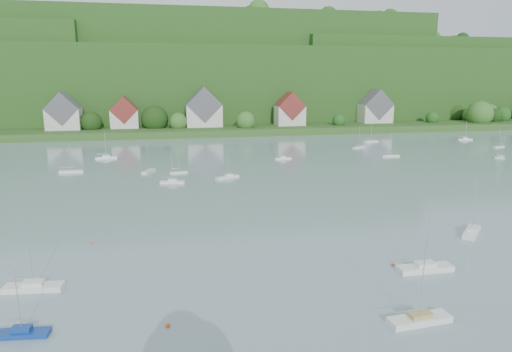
{
  "coord_description": "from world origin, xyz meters",
  "views": [
    {
      "loc": [
        -10.77,
        -17.07,
        24.72
      ],
      "look_at": [
        7.2,
        75.0,
        4.0
      ],
      "focal_mm": 31.2,
      "sensor_mm": 36.0,
      "label": 1
    }
  ],
  "objects_px": {
    "near_sailboat_1": "(22,332)",
    "near_sailboat_4": "(425,268)",
    "near_sailboat_3": "(472,231)",
    "near_sailboat_6": "(33,286)",
    "near_sailboat_2": "(419,319)"
  },
  "relations": [
    {
      "from": "near_sailboat_2",
      "to": "near_sailboat_3",
      "type": "xyz_separation_m",
      "value": [
        22.86,
        22.74,
        0.0
      ]
    },
    {
      "from": "near_sailboat_1",
      "to": "near_sailboat_4",
      "type": "xyz_separation_m",
      "value": [
        47.08,
        6.1,
        0.09
      ]
    },
    {
      "from": "near_sailboat_1",
      "to": "near_sailboat_2",
      "type": "relative_size",
      "value": 0.77
    },
    {
      "from": "near_sailboat_2",
      "to": "near_sailboat_3",
      "type": "distance_m",
      "value": 32.24
    },
    {
      "from": "near_sailboat_6",
      "to": "near_sailboat_4",
      "type": "bearing_deg",
      "value": 1.18
    },
    {
      "from": "near_sailboat_3",
      "to": "near_sailboat_1",
      "type": "bearing_deg",
      "value": 150.13
    },
    {
      "from": "near_sailboat_1",
      "to": "near_sailboat_3",
      "type": "xyz_separation_m",
      "value": [
        62.38,
        17.47,
        0.06
      ]
    },
    {
      "from": "near_sailboat_3",
      "to": "near_sailboat_4",
      "type": "distance_m",
      "value": 19.06
    },
    {
      "from": "near_sailboat_1",
      "to": "near_sailboat_6",
      "type": "bearing_deg",
      "value": 105.29
    },
    {
      "from": "near_sailboat_2",
      "to": "near_sailboat_4",
      "type": "distance_m",
      "value": 13.65
    },
    {
      "from": "near_sailboat_6",
      "to": "near_sailboat_2",
      "type": "bearing_deg",
      "value": -14.59
    },
    {
      "from": "near_sailboat_4",
      "to": "near_sailboat_3",
      "type": "bearing_deg",
      "value": 36.87
    },
    {
      "from": "near_sailboat_6",
      "to": "near_sailboat_3",
      "type": "bearing_deg",
      "value": 12.45
    },
    {
      "from": "near_sailboat_3",
      "to": "near_sailboat_6",
      "type": "bearing_deg",
      "value": 141.01
    },
    {
      "from": "near_sailboat_4",
      "to": "near_sailboat_6",
      "type": "distance_m",
      "value": 48.91
    }
  ]
}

